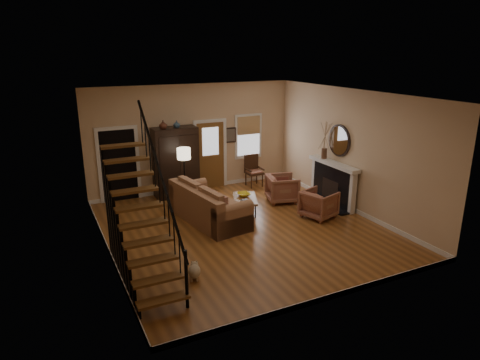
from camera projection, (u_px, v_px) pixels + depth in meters
name	position (u px, v px, depth m)	size (l,w,h in m)	color
room	(201.00, 157.00, 11.54)	(7.00, 7.33, 3.30)	#975926
staircase	(140.00, 201.00, 7.89)	(0.94, 2.80, 3.20)	brown
fireplace	(334.00, 179.00, 12.16)	(0.33, 1.95, 2.30)	black
armoire	(176.00, 162.00, 12.75)	(1.30, 0.60, 2.10)	black
vase_a	(163.00, 125.00, 12.17)	(0.24, 0.24, 0.25)	#4C2619
vase_b	(177.00, 124.00, 12.34)	(0.20, 0.20, 0.21)	#334C60
sofa	(209.00, 204.00, 11.02)	(1.06, 2.46, 0.92)	#9B6946
coffee_table	(245.00, 205.00, 11.69)	(0.62, 1.06, 0.41)	brown
bowl	(244.00, 194.00, 11.77)	(0.36, 0.36, 0.09)	gold
books	(246.00, 201.00, 11.31)	(0.20, 0.27, 0.05)	beige
armchair_left	(319.00, 204.00, 11.28)	(0.79, 0.81, 0.74)	brown
armchair_right	(282.00, 189.00, 12.45)	(0.84, 0.86, 0.79)	brown
floor_lamp	(185.00, 177.00, 12.09)	(0.38, 0.38, 1.66)	black
side_chair	(254.00, 171.00, 13.80)	(0.54, 0.54, 1.02)	#3C2313
dog	(194.00, 272.00, 8.28)	(0.24, 0.41, 0.30)	#C7AE87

